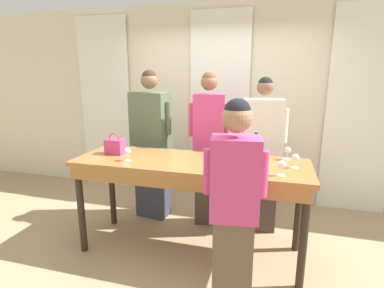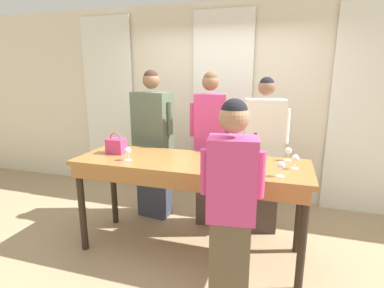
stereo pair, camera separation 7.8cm
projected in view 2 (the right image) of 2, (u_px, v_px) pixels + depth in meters
name	position (u px, v px, depth m)	size (l,w,h in m)	color
ground_plane	(190.00, 250.00, 3.20)	(18.00, 18.00, 0.00)	tan
wall_back	(223.00, 104.00, 4.37)	(12.00, 0.06, 2.80)	beige
curtain_panel_left	(109.00, 104.00, 4.85)	(0.85, 0.03, 2.69)	white
curtain_panel_center	(222.00, 108.00, 4.32)	(0.85, 0.03, 2.69)	white
curtain_panel_right	(365.00, 113.00, 3.79)	(0.85, 0.03, 2.69)	white
tasting_bar	(189.00, 172.00, 2.97)	(2.31, 0.76, 1.00)	#9E6633
wine_bottle	(255.00, 155.00, 2.73)	(0.08, 0.08, 0.32)	black
handbag	(116.00, 146.00, 3.21)	(0.19, 0.13, 0.23)	#C63870
wine_glass_front_left	(128.00, 151.00, 2.95)	(0.07, 0.07, 0.13)	white
wine_glass_front_mid	(281.00, 166.00, 2.49)	(0.07, 0.07, 0.13)	white
wine_glass_front_right	(295.00, 159.00, 2.69)	(0.07, 0.07, 0.13)	white
wine_glass_center_left	(239.00, 151.00, 2.97)	(0.07, 0.07, 0.13)	white
wine_glass_center_mid	(248.00, 161.00, 2.62)	(0.07, 0.07, 0.13)	white
wine_glass_center_right	(258.00, 167.00, 2.48)	(0.07, 0.07, 0.13)	white
wine_glass_back_left	(288.00, 151.00, 2.95)	(0.07, 0.07, 0.13)	white
napkin	(223.00, 162.00, 2.92)	(0.15, 0.15, 0.00)	white
pen	(233.00, 170.00, 2.66)	(0.14, 0.04, 0.01)	#193399
guest_olive_jacket	(153.00, 145.00, 3.78)	(0.57, 0.34, 1.88)	#383D51
guest_pink_top	(209.00, 148.00, 3.57)	(0.48, 0.27, 1.86)	#473833
guest_cream_sweater	(263.00, 157.00, 3.41)	(0.55, 0.31, 1.80)	#473833
host_pouring	(231.00, 207.00, 2.22)	(0.47, 0.30, 1.68)	brown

